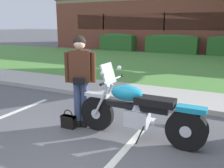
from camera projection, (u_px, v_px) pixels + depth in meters
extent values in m
cube|color=#B7B2A8|center=(159.00, 104.00, 5.93)|extent=(60.00, 0.20, 0.12)
cube|color=#B7B2A8|center=(168.00, 96.00, 6.67)|extent=(60.00, 1.50, 0.08)
cube|color=#518E3D|center=(197.00, 67.00, 11.22)|extent=(60.00, 8.94, 0.06)
cylinder|color=black|center=(97.00, 113.00, 4.57)|extent=(0.64, 0.11, 0.64)
cylinder|color=silver|center=(97.00, 113.00, 4.57)|extent=(0.18, 0.12, 0.18)
cylinder|color=black|center=(187.00, 130.00, 3.86)|extent=(0.64, 0.19, 0.64)
cylinder|color=silver|center=(187.00, 130.00, 3.86)|extent=(0.18, 0.20, 0.18)
cube|color=silver|center=(97.00, 95.00, 4.49)|extent=(0.44, 0.15, 0.06)
cube|color=teal|center=(192.00, 109.00, 3.76)|extent=(0.44, 0.21, 0.08)
cylinder|color=silver|center=(101.00, 101.00, 4.38)|extent=(0.31, 0.05, 0.58)
cylinder|color=silver|center=(106.00, 98.00, 4.52)|extent=(0.31, 0.05, 0.58)
sphere|color=silver|center=(105.00, 86.00, 4.37)|extent=(0.17, 0.17, 0.17)
cylinder|color=silver|center=(112.00, 80.00, 4.28)|extent=(0.04, 0.72, 0.03)
cylinder|color=black|center=(102.00, 84.00, 3.97)|extent=(0.05, 0.10, 0.04)
cylinder|color=black|center=(121.00, 76.00, 4.59)|extent=(0.05, 0.10, 0.04)
sphere|color=silver|center=(103.00, 73.00, 3.99)|extent=(0.08, 0.08, 0.08)
sphere|color=silver|center=(119.00, 68.00, 4.51)|extent=(0.08, 0.08, 0.08)
cube|color=#B2BCC6|center=(108.00, 74.00, 4.29)|extent=(0.14, 0.36, 0.35)
cube|color=black|center=(136.00, 107.00, 4.18)|extent=(1.10, 0.12, 0.10)
ellipsoid|color=teal|center=(127.00, 93.00, 4.21)|extent=(0.56, 0.33, 0.26)
cube|color=black|center=(155.00, 101.00, 4.00)|extent=(0.64, 0.29, 0.12)
cube|color=silver|center=(137.00, 118.00, 4.22)|extent=(0.40, 0.25, 0.28)
cylinder|color=silver|center=(135.00, 109.00, 4.19)|extent=(0.18, 0.12, 0.21)
cylinder|color=silver|center=(139.00, 110.00, 4.16)|extent=(0.18, 0.12, 0.21)
cylinder|color=silver|center=(161.00, 125.00, 4.20)|extent=(0.60, 0.09, 0.08)
cylinder|color=silver|center=(172.00, 127.00, 4.11)|extent=(0.60, 0.09, 0.08)
cylinder|color=black|center=(140.00, 135.00, 4.07)|extent=(0.12, 0.12, 0.30)
cube|color=black|center=(85.00, 123.00, 4.83)|extent=(0.20, 0.26, 0.10)
cube|color=black|center=(78.00, 123.00, 4.84)|extent=(0.20, 0.26, 0.10)
cylinder|color=#3D4C70|center=(85.00, 104.00, 4.76)|extent=(0.14, 0.14, 0.86)
cylinder|color=#3D4C70|center=(78.00, 104.00, 4.77)|extent=(0.14, 0.14, 0.86)
cube|color=#4C2819|center=(80.00, 66.00, 4.60)|extent=(0.44, 0.36, 0.58)
cube|color=#4C2819|center=(80.00, 51.00, 4.53)|extent=(0.36, 0.31, 0.06)
sphere|color=beige|center=(79.00, 44.00, 4.50)|extent=(0.21, 0.21, 0.21)
sphere|color=black|center=(79.00, 42.00, 4.51)|extent=(0.23, 0.23, 0.23)
cube|color=black|center=(79.00, 81.00, 4.53)|extent=(0.24, 0.18, 0.12)
cylinder|color=#4C2819|center=(93.00, 67.00, 4.60)|extent=(0.09, 0.09, 0.56)
cylinder|color=#4C2819|center=(67.00, 67.00, 4.61)|extent=(0.09, 0.09, 0.56)
cube|color=black|center=(68.00, 122.00, 4.70)|extent=(0.28, 0.12, 0.24)
cube|color=black|center=(68.00, 117.00, 4.67)|extent=(0.28, 0.13, 0.04)
torus|color=black|center=(68.00, 115.00, 4.66)|extent=(0.20, 0.02, 0.20)
cube|color=#336B2D|center=(118.00, 43.00, 18.02)|extent=(2.50, 0.90, 1.10)
ellipsoid|color=#336B2D|center=(118.00, 35.00, 17.90)|extent=(2.37, 0.84, 0.28)
cube|color=#336B2D|center=(171.00, 45.00, 16.34)|extent=(3.31, 0.90, 1.10)
ellipsoid|color=#336B2D|center=(172.00, 37.00, 16.21)|extent=(3.15, 0.84, 0.28)
cube|color=brown|center=(103.00, 22.00, 18.72)|extent=(0.08, 0.04, 1.20)
cube|color=brown|center=(164.00, 22.00, 16.72)|extent=(0.08, 0.04, 1.20)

